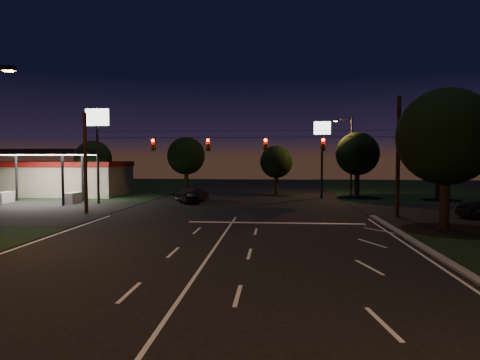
# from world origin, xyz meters

# --- Properties ---
(ground) EXTENTS (140.00, 140.00, 0.00)m
(ground) POSITION_xyz_m (0.00, 0.00, 0.00)
(ground) COLOR black
(ground) RESTS_ON ground
(center_line) EXTENTS (0.14, 40.00, 0.01)m
(center_line) POSITION_xyz_m (0.00, -6.00, 0.01)
(center_line) COLOR silver
(center_line) RESTS_ON ground
(stop_bar) EXTENTS (12.00, 0.50, 0.01)m
(stop_bar) POSITION_xyz_m (3.00, 11.50, 0.01)
(stop_bar) COLOR silver
(stop_bar) RESTS_ON ground
(utility_pole_right) EXTENTS (0.30, 0.30, 9.00)m
(utility_pole_right) POSITION_xyz_m (12.00, 15.00, 0.00)
(utility_pole_right) COLOR black
(utility_pole_right) RESTS_ON ground
(utility_pole_left) EXTENTS (0.28, 0.28, 8.00)m
(utility_pole_left) POSITION_xyz_m (-12.00, 15.00, 0.00)
(utility_pole_left) COLOR black
(utility_pole_left) RESTS_ON ground
(signal_span) EXTENTS (24.00, 0.40, 1.56)m
(signal_span) POSITION_xyz_m (-0.00, 14.96, 5.50)
(signal_span) COLOR black
(signal_span) RESTS_ON ground
(gas_station) EXTENTS (14.20, 16.10, 5.25)m
(gas_station) POSITION_xyz_m (-21.86, 30.39, 2.38)
(gas_station) COLOR gray
(gas_station) RESTS_ON ground
(pole_sign_left_near) EXTENTS (2.20, 0.30, 9.10)m
(pole_sign_left_near) POSITION_xyz_m (-14.00, 22.00, 6.98)
(pole_sign_left_near) COLOR black
(pole_sign_left_near) RESTS_ON ground
(pole_sign_right) EXTENTS (1.80, 0.30, 8.40)m
(pole_sign_right) POSITION_xyz_m (8.00, 30.00, 6.24)
(pole_sign_right) COLOR black
(pole_sign_right) RESTS_ON ground
(street_light_right_far) EXTENTS (2.20, 0.35, 9.00)m
(street_light_right_far) POSITION_xyz_m (11.24, 32.00, 5.24)
(street_light_right_far) COLOR black
(street_light_right_far) RESTS_ON ground
(tree_right_near) EXTENTS (6.00, 6.00, 8.76)m
(tree_right_near) POSITION_xyz_m (13.53, 10.17, 5.68)
(tree_right_near) COLOR black
(tree_right_near) RESTS_ON ground
(tree_far_a) EXTENTS (4.20, 4.20, 6.42)m
(tree_far_a) POSITION_xyz_m (-17.98, 30.12, 4.26)
(tree_far_a) COLOR black
(tree_far_a) RESTS_ON ground
(tree_far_b) EXTENTS (4.60, 4.60, 6.98)m
(tree_far_b) POSITION_xyz_m (-7.98, 34.13, 4.61)
(tree_far_b) COLOR black
(tree_far_b) RESTS_ON ground
(tree_far_c) EXTENTS (3.80, 3.80, 5.86)m
(tree_far_c) POSITION_xyz_m (3.02, 33.10, 3.90)
(tree_far_c) COLOR black
(tree_far_c) RESTS_ON ground
(tree_far_d) EXTENTS (4.80, 4.80, 7.30)m
(tree_far_d) POSITION_xyz_m (12.02, 31.13, 4.83)
(tree_far_d) COLOR black
(tree_far_d) RESTS_ON ground
(tree_far_e) EXTENTS (4.00, 4.00, 6.18)m
(tree_far_e) POSITION_xyz_m (20.02, 29.11, 4.11)
(tree_far_e) COLOR black
(tree_far_e) RESTS_ON ground
(car_oncoming_a) EXTENTS (2.61, 3.98, 1.26)m
(car_oncoming_a) POSITION_xyz_m (-5.38, 23.40, 0.63)
(car_oncoming_a) COLOR black
(car_oncoming_a) RESTS_ON ground
(car_oncoming_b) EXTENTS (2.72, 4.56, 1.42)m
(car_oncoming_b) POSITION_xyz_m (-5.35, 24.72, 0.71)
(car_oncoming_b) COLOR black
(car_oncoming_b) RESTS_ON ground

